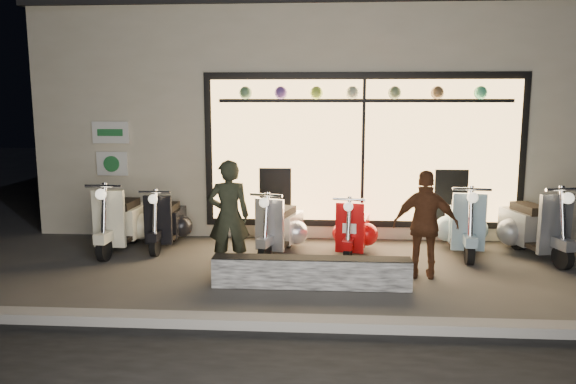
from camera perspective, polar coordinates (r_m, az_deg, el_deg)
name	(u,v)px	position (r m, az deg, el deg)	size (l,w,h in m)	color
ground	(313,272)	(8.03, 2.52, -8.14)	(40.00, 40.00, 0.00)	#383533
kerb	(308,323)	(6.13, 2.07, -13.20)	(40.00, 0.25, 0.12)	slate
shop_building	(319,114)	(12.65, 3.15, 7.91)	(10.20, 6.23, 4.20)	beige
graffiti_barrier	(311,272)	(7.36, 2.37, -8.17)	(2.56, 0.28, 0.40)	black
scooter_silver	(282,227)	(9.00, -0.65, -3.57)	(0.70, 1.40, 1.00)	black
scooter_red	(354,229)	(8.98, 6.72, -3.80)	(0.58, 1.34, 0.95)	black
scooter_black	(168,222)	(9.63, -12.14, -2.98)	(0.44, 1.36, 0.98)	black
scooter_cream	(124,221)	(9.61, -16.30, -2.85)	(0.52, 1.55, 1.11)	black
scooter_blue	(463,224)	(9.46, 17.34, -3.14)	(0.58, 1.53, 1.09)	black
scooter_grey	(530,226)	(9.61, 23.40, -3.21)	(0.75, 1.58, 1.13)	black
man	(229,216)	(7.92, -6.04, -2.47)	(0.58, 0.38, 1.60)	black
woman	(426,225)	(7.83, 13.80, -3.26)	(0.87, 0.36, 1.48)	#552F1A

